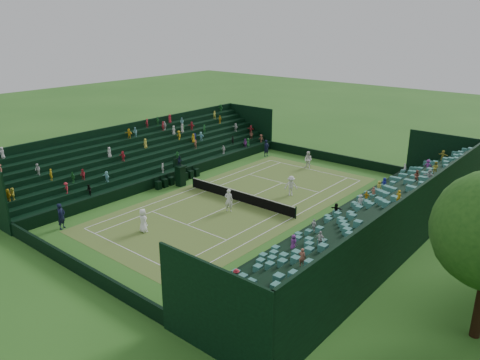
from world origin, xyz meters
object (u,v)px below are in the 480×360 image
(tennis_net, at_px, (240,196))
(umpire_chair, at_px, (180,173))
(player_far_west, at_px, (308,160))
(player_far_east, at_px, (291,186))
(player_near_west, at_px, (143,221))
(player_near_east, at_px, (229,200))

(tennis_net, xyz_separation_m, umpire_chair, (-7.06, -0.43, 0.73))
(tennis_net, xyz_separation_m, player_far_west, (-0.71, 12.16, 0.40))
(player_far_west, bearing_deg, player_far_east, -66.45)
(player_near_west, height_order, player_far_west, player_far_west)
(tennis_net, height_order, player_far_west, player_far_west)
(tennis_net, relative_size, player_far_east, 6.34)
(player_far_east, bearing_deg, tennis_net, -163.94)
(tennis_net, bearing_deg, umpire_chair, -176.52)
(tennis_net, height_order, player_near_east, player_near_east)
(tennis_net, distance_m, player_near_east, 2.40)
(tennis_net, bearing_deg, player_far_east, 58.62)
(umpire_chair, height_order, player_far_west, umpire_chair)
(player_far_west, xyz_separation_m, player_far_east, (3.23, -8.03, -0.00))
(player_near_west, height_order, player_far_east, player_far_east)
(tennis_net, xyz_separation_m, player_near_east, (0.68, -2.25, 0.46))
(umpire_chair, distance_m, player_far_west, 14.10)
(umpire_chair, distance_m, player_near_west, 10.44)
(player_near_west, distance_m, player_far_east, 14.05)
(player_far_west, bearing_deg, tennis_net, -84.99)
(player_near_west, relative_size, player_far_east, 1.00)
(umpire_chair, xyz_separation_m, player_far_west, (6.34, 12.58, -0.34))
(player_near_east, height_order, player_far_west, player_near_east)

